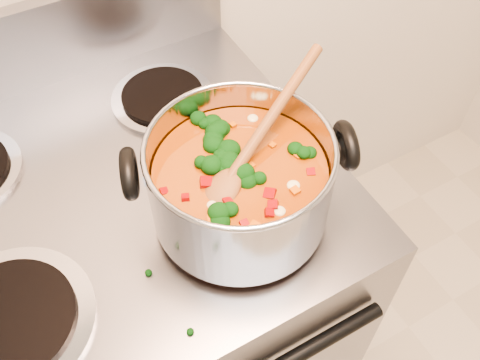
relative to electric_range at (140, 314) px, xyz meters
name	(u,v)px	position (x,y,z in m)	size (l,w,h in m)	color
electric_range	(140,314)	(0.00, 0.00, 0.00)	(0.75, 0.68, 1.08)	gray
stockpot	(240,182)	(0.17, -0.15, 0.54)	(0.32, 0.26, 0.16)	#A6A6AE
wooden_spoon	(248,152)	(0.19, -0.14, 0.58)	(0.27, 0.16, 0.10)	brown
cooktop_crumbs	(207,270)	(0.09, -0.21, 0.46)	(0.25, 0.24, 0.01)	black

